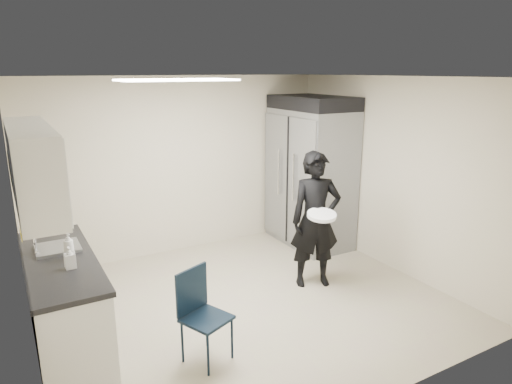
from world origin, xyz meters
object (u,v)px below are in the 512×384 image
lower_counter (64,303)px  man_tuxedo (315,220)px  commercial_fridge (311,178)px  folding_chair (207,319)px

lower_counter → man_tuxedo: (2.95, -0.17, 0.43)m
lower_counter → man_tuxedo: bearing=-3.3°
lower_counter → commercial_fridge: commercial_fridge is taller
folding_chair → man_tuxedo: man_tuxedo is taller
lower_counter → man_tuxedo: size_ratio=1.10×
lower_counter → folding_chair: bearing=-41.7°
man_tuxedo → lower_counter: bearing=-162.5°
commercial_fridge → lower_counter: bearing=-164.1°
folding_chair → man_tuxedo: 2.06m
lower_counter → folding_chair: 1.48m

